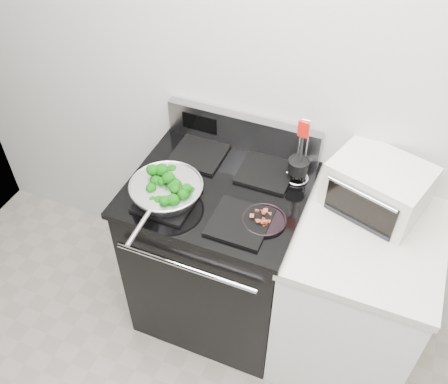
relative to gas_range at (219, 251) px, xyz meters
The scene contains 8 objects.
back_wall 0.97m from the gas_range, 48.22° to the left, with size 4.00×0.02×2.70m, color silver.
gas_range is the anchor object (origin of this frame).
counter 0.69m from the gas_range, ahead, with size 0.62×0.68×0.92m.
skillet 0.57m from the gas_range, 137.95° to the right, with size 0.32×0.51×0.07m.
broccoli_pile 0.58m from the gas_range, 138.44° to the right, with size 0.25×0.25×0.09m, color black, non-canonical shape.
bacon_plate 0.56m from the gas_range, 25.48° to the right, with size 0.19×0.19×0.04m.
utensil_holder 0.63m from the gas_range, 30.10° to the left, with size 0.11×0.11×0.33m.
toaster_oven 0.87m from the gas_range, 14.87° to the left, with size 0.46×0.40×0.22m.
Camera 1 is at (0.34, -0.07, 2.49)m, focal length 40.00 mm.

